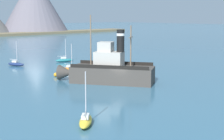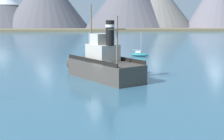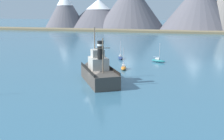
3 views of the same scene
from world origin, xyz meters
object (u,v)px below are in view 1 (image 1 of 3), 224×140
Objects in this scene: sailboat_orange at (71,69)px; sailboat_yellow at (86,121)px; old_tugboat at (108,70)px; sailboat_navy at (16,64)px; mooring_buoy at (56,75)px; sailboat_teal at (64,60)px.

sailboat_orange is 1.00× the size of sailboat_yellow.
old_tugboat is 12.18m from sailboat_orange.
sailboat_yellow is at bearing -139.83° from old_tugboat.
old_tugboat is 24.63m from sailboat_navy.
sailboat_orange and sailboat_navy have the same top height.
sailboat_orange is 1.00× the size of sailboat_navy.
sailboat_navy is at bearing 106.03° from sailboat_orange.
sailboat_navy is at bearing 93.43° from old_tugboat.
old_tugboat is 9.97m from mooring_buoy.
sailboat_teal is at bearing 55.93° from sailboat_yellow.
sailboat_yellow is 7.54× the size of mooring_buoy.
sailboat_orange reaches higher than mooring_buoy.
sailboat_teal is 17.49m from mooring_buoy.
sailboat_orange is 5.47m from mooring_buoy.
sailboat_navy is 7.54× the size of mooring_buoy.
sailboat_navy is (-1.47, 24.55, -1.40)m from old_tugboat.
old_tugboat is at bearing -86.57° from sailboat_navy.
sailboat_orange is at bearing 54.92° from sailboat_yellow.
sailboat_yellow and sailboat_navy have the same top height.
mooring_buoy is at bearing 106.13° from old_tugboat.
sailboat_orange is at bearing -73.97° from sailboat_navy.
mooring_buoy is at bearing 60.79° from sailboat_yellow.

